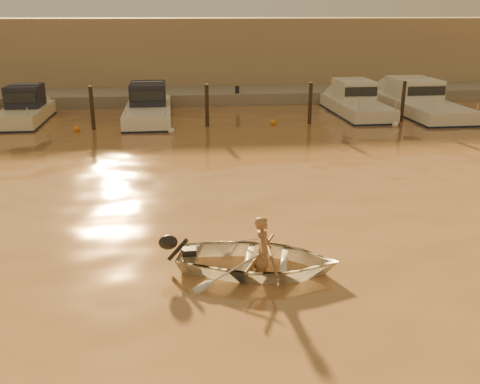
{
  "coord_description": "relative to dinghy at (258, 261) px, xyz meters",
  "views": [
    {
      "loc": [
        -1.83,
        -11.39,
        5.21
      ],
      "look_at": [
        -0.17,
        1.69,
        0.75
      ],
      "focal_mm": 40.0,
      "sensor_mm": 36.0,
      "label": 1
    }
  ],
  "objects": [
    {
      "name": "ground_plane",
      "position": [
        0.17,
        1.31,
        -0.23
      ],
      "size": [
        160.0,
        160.0,
        0.0
      ],
      "primitive_type": "plane",
      "color": "brown",
      "rests_on": "ground"
    },
    {
      "name": "fender_d",
      "position": [
        3.17,
        15.11,
        -0.13
      ],
      "size": [
        0.3,
        0.3,
        0.3
      ],
      "primitive_type": "sphere",
      "color": "#C67E17",
      "rests_on": "ground_plane"
    },
    {
      "name": "oar_starboard",
      "position": [
        0.05,
        -0.01,
        0.19
      ],
      "size": [
        0.95,
        1.93,
        0.13
      ],
      "primitive_type": "cylinder",
      "rotation": [
        1.54,
        0.0,
        -0.44
      ],
      "color": "olive",
      "rests_on": "dinghy"
    },
    {
      "name": "moored_boat_4",
      "position": [
        8.07,
        17.31,
        0.4
      ],
      "size": [
        2.26,
        6.96,
        1.75
      ],
      "primitive_type": null,
      "color": "silver",
      "rests_on": "ground_plane"
    },
    {
      "name": "quay",
      "position": [
        0.17,
        22.81,
        -0.08
      ],
      "size": [
        52.0,
        4.0,
        1.0
      ],
      "primitive_type": "cube",
      "color": "gray",
      "rests_on": "ground_plane"
    },
    {
      "name": "fender_b",
      "position": [
        -6.06,
        14.79,
        -0.13
      ],
      "size": [
        0.3,
        0.3,
        0.3
      ],
      "primitive_type": "sphere",
      "color": "orange",
      "rests_on": "ground_plane"
    },
    {
      "name": "moored_boat_5",
      "position": [
        11.57,
        17.31,
        0.4
      ],
      "size": [
        2.69,
        8.87,
        1.75
      ],
      "primitive_type": null,
      "color": "silver",
      "rests_on": "ground_plane"
    },
    {
      "name": "piling_3",
      "position": [
        4.97,
        15.11,
        0.67
      ],
      "size": [
        0.18,
        0.18,
        2.2
      ],
      "primitive_type": "cylinder",
      "color": "#2D2319",
      "rests_on": "ground_plane"
    },
    {
      "name": "oar_port",
      "position": [
        0.24,
        -0.07,
        0.19
      ],
      "size": [
        0.18,
        2.1,
        0.13
      ],
      "primitive_type": "cylinder",
      "rotation": [
        1.54,
        0.0,
        -0.06
      ],
      "color": "brown",
      "rests_on": "dinghy"
    },
    {
      "name": "fender_e",
      "position": [
        8.87,
        13.94,
        -0.13
      ],
      "size": [
        0.3,
        0.3,
        0.3
      ],
      "primitive_type": "sphere",
      "color": "silver",
      "rests_on": "ground_plane"
    },
    {
      "name": "piling_4",
      "position": [
        9.67,
        15.11,
        0.67
      ],
      "size": [
        0.18,
        0.18,
        2.2
      ],
      "primitive_type": "cylinder",
      "color": "#2D2319",
      "rests_on": "ground_plane"
    },
    {
      "name": "moored_boat_1",
      "position": [
        -8.93,
        17.31,
        0.4
      ],
      "size": [
        1.98,
        5.98,
        1.75
      ],
      "primitive_type": null,
      "color": "#ECE7C6",
      "rests_on": "ground_plane"
    },
    {
      "name": "dinghy",
      "position": [
        0.0,
        0.0,
        0.0
      ],
      "size": [
        3.88,
        3.21,
        0.7
      ],
      "primitive_type": "imported",
      "rotation": [
        0.0,
        0.0,
        1.3
      ],
      "color": "silver",
      "rests_on": "ground_plane"
    },
    {
      "name": "person",
      "position": [
        0.1,
        -0.03,
        0.23
      ],
      "size": [
        0.5,
        0.63,
        1.52
      ],
      "primitive_type": "imported",
      "rotation": [
        0.0,
        0.0,
        1.3
      ],
      "color": "#9B6E4D",
      "rests_on": "dinghy"
    },
    {
      "name": "moored_boat_2",
      "position": [
        -2.87,
        17.31,
        0.4
      ],
      "size": [
        2.22,
        7.47,
        1.75
      ],
      "primitive_type": null,
      "color": "white",
      "rests_on": "ground_plane"
    },
    {
      "name": "fender_c",
      "position": [
        -1.74,
        13.82,
        -0.13
      ],
      "size": [
        0.3,
        0.3,
        0.3
      ],
      "primitive_type": "sphere",
      "color": "silver",
      "rests_on": "ground_plane"
    },
    {
      "name": "piling_1",
      "position": [
        -5.33,
        15.11,
        0.67
      ],
      "size": [
        0.18,
        0.18,
        2.2
      ],
      "primitive_type": "cylinder",
      "color": "#2D2319",
      "rests_on": "ground_plane"
    },
    {
      "name": "outboard_motor",
      "position": [
        -1.45,
        0.39,
        0.05
      ],
      "size": [
        0.97,
        0.62,
        0.7
      ],
      "primitive_type": null,
      "rotation": [
        0.0,
        0.0,
        -0.27
      ],
      "color": "black",
      "rests_on": "dinghy"
    },
    {
      "name": "piling_2",
      "position": [
        -0.03,
        15.11,
        0.67
      ],
      "size": [
        0.18,
        0.18,
        2.2
      ],
      "primitive_type": "cylinder",
      "color": "#2D2319",
      "rests_on": "ground_plane"
    },
    {
      "name": "waterfront_building",
      "position": [
        0.17,
        28.31,
        2.17
      ],
      "size": [
        46.0,
        7.0,
        4.8
      ],
      "primitive_type": "cube",
      "color": "#9E8466",
      "rests_on": "quay"
    }
  ]
}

